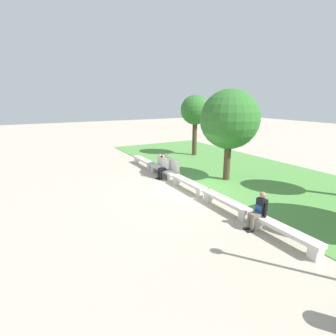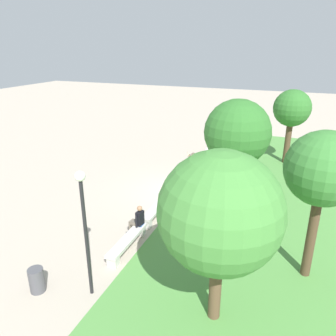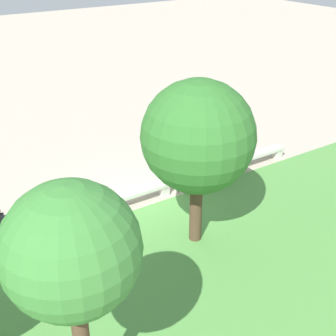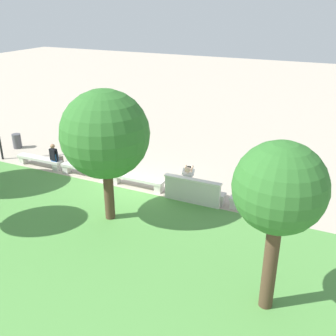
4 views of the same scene
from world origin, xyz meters
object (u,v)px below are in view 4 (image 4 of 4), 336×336
at_px(bench_mid, 137,180).
at_px(trash_bin, 17,141).
at_px(backpack, 55,157).
at_px(person_photographer, 188,180).
at_px(bench_main, 262,206).
at_px(tree_far_back, 279,190).
at_px(bench_near, 195,192).
at_px(bench_end, 40,160).
at_px(tree_behind_wall, 105,135).
at_px(person_distant, 56,156).
at_px(bench_far, 85,170).

xyz_separation_m(bench_mid, trash_bin, (7.96, -1.46, 0.07)).
bearing_deg(trash_bin, backpack, 158.53).
bearing_deg(backpack, person_photographer, -179.16).
relative_size(bench_main, tree_far_back, 0.54).
bearing_deg(tree_far_back, person_photographer, -49.28).
distance_m(bench_near, trash_bin, 10.63).
relative_size(bench_main, bench_end, 1.00).
bearing_deg(backpack, tree_behind_wall, 150.54).
relative_size(bench_end, backpack, 5.53).
bearing_deg(bench_end, bench_near, 180.00).
bearing_deg(bench_main, person_photographer, -1.48).
distance_m(bench_mid, tree_far_back, 8.36).
distance_m(backpack, tree_behind_wall, 5.81).
bearing_deg(person_distant, bench_end, 4.07).
bearing_deg(bench_mid, bench_near, 180.00).
bearing_deg(bench_main, tree_far_back, 103.87).
bearing_deg(bench_near, bench_end, 0.00).
xyz_separation_m(backpack, tree_far_back, (-10.49, 4.62, 2.64)).
relative_size(bench_far, trash_bin, 3.16).
bearing_deg(bench_far, person_photographer, -179.10).
xyz_separation_m(bench_near, bench_far, (5.15, 0.00, 0.00)).
bearing_deg(tree_far_back, trash_bin, -23.16).
bearing_deg(person_photographer, tree_behind_wall, 55.23).
distance_m(bench_near, tree_far_back, 6.64).
xyz_separation_m(person_photographer, person_distant, (6.46, 0.01, -0.06)).
bearing_deg(bench_main, bench_mid, 0.00).
relative_size(backpack, tree_behind_wall, 0.09).
height_order(bench_far, person_distant, person_distant).
bearing_deg(tree_behind_wall, bench_far, -41.45).
relative_size(person_photographer, person_distant, 1.05).
height_order(bench_main, trash_bin, trash_bin).
distance_m(bench_end, tree_far_back, 12.69).
distance_m(bench_near, backpack, 6.78).
bearing_deg(bench_near, backpack, 0.16).
xyz_separation_m(bench_mid, bench_end, (5.15, 0.00, 0.00)).
distance_m(bench_near, person_photographer, 0.55).
xyz_separation_m(bench_end, tree_behind_wall, (-5.52, 2.60, 2.80)).
bearing_deg(backpack, bench_main, -179.88).
bearing_deg(bench_near, bench_far, 0.00).
relative_size(bench_near, tree_far_back, 0.54).
xyz_separation_m(bench_mid, backpack, (4.20, 0.02, 0.32)).
height_order(bench_mid, trash_bin, trash_bin).
xyz_separation_m(bench_near, person_distant, (6.80, -0.07, 0.36)).
relative_size(bench_far, tree_far_back, 0.54).
height_order(person_distant, tree_far_back, tree_far_back).
height_order(bench_end, tree_behind_wall, tree_behind_wall).
distance_m(bench_far, tree_behind_wall, 4.83).
height_order(bench_near, tree_far_back, tree_far_back).
distance_m(bench_near, bench_end, 7.72).
relative_size(bench_mid, tree_far_back, 0.54).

